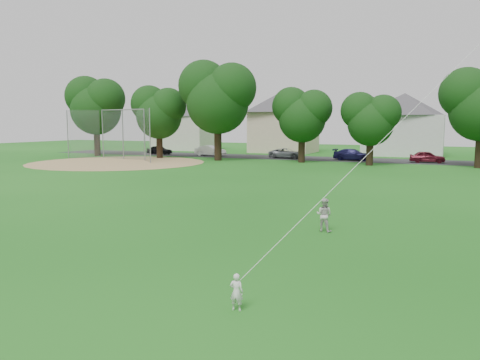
% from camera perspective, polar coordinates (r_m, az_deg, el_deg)
% --- Properties ---
extents(ground, '(160.00, 160.00, 0.00)m').
position_cam_1_polar(ground, '(12.90, -1.96, -11.28)').
color(ground, '#145212').
rests_on(ground, ground).
extents(street, '(90.00, 7.00, 0.01)m').
position_cam_1_polar(street, '(53.43, 18.26, 2.22)').
color(street, '#2D2D30').
rests_on(street, ground).
extents(dirt_infield, '(18.00, 18.00, 0.02)m').
position_cam_1_polar(dirt_infield, '(50.23, -14.69, 2.07)').
color(dirt_infield, '#9E7F51').
rests_on(dirt_infield, ground).
extents(toddler, '(0.32, 0.23, 0.83)m').
position_cam_1_polar(toddler, '(10.36, -0.43, -13.49)').
color(toddler, silver).
rests_on(toddler, ground).
extents(older_boy, '(0.67, 0.56, 1.26)m').
position_cam_1_polar(older_boy, '(17.80, 10.22, -4.21)').
color(older_boy, beige).
rests_on(older_boy, ground).
extents(kite, '(3.07, 4.78, 12.00)m').
position_cam_1_polar(kite, '(13.25, 17.97, 5.68)').
color(kite, white).
rests_on(kite, ground).
extents(baseball_backstop, '(12.66, 3.83, 5.60)m').
position_cam_1_polar(baseball_backstop, '(54.62, -14.55, 5.38)').
color(baseball_backstop, gray).
rests_on(baseball_backstop, ground).
extents(tree_row, '(82.12, 8.13, 11.22)m').
position_cam_1_polar(tree_row, '(46.77, 19.26, 9.42)').
color(tree_row, black).
rests_on(tree_row, ground).
extents(parked_cars, '(54.61, 2.27, 1.29)m').
position_cam_1_polar(parked_cars, '(52.67, 15.77, 2.92)').
color(parked_cars, black).
rests_on(parked_cars, ground).
extents(house_row, '(76.69, 13.73, 10.22)m').
position_cam_1_polar(house_row, '(63.27, 19.01, 7.18)').
color(house_row, silver).
rests_on(house_row, ground).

